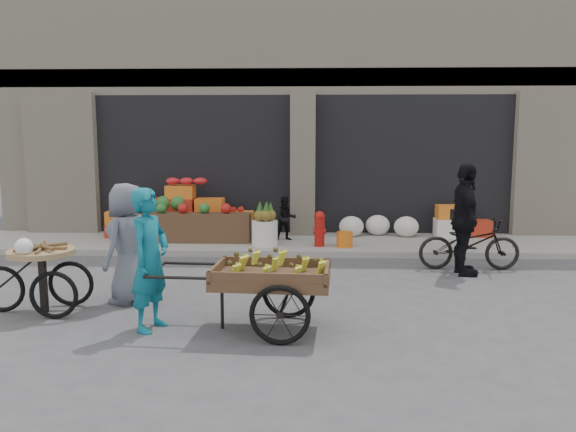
{
  "coord_description": "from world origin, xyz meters",
  "views": [
    {
      "loc": [
        0.1,
        -7.5,
        2.26
      ],
      "look_at": [
        -0.19,
        0.86,
        1.1
      ],
      "focal_mm": 35.0,
      "sensor_mm": 36.0,
      "label": 1
    }
  ],
  "objects_px": {
    "orange_bucket": "(345,239)",
    "tricycle_cart": "(42,270)",
    "banana_cart": "(267,272)",
    "cyclist": "(465,220)",
    "seated_person": "(286,218)",
    "bicycle": "(469,244)",
    "vendor_grey": "(127,243)",
    "fire_hydrant": "(320,227)",
    "vendor_woman": "(150,259)",
    "pineapple_bin": "(265,233)"
  },
  "relations": [
    {
      "from": "orange_bucket",
      "to": "tricycle_cart",
      "type": "height_order",
      "value": "tricycle_cart"
    },
    {
      "from": "banana_cart",
      "to": "cyclist",
      "type": "xyz_separation_m",
      "value": [
        3.07,
        2.83,
        0.23
      ]
    },
    {
      "from": "orange_bucket",
      "to": "seated_person",
      "type": "xyz_separation_m",
      "value": [
        -1.2,
        0.7,
        0.31
      ]
    },
    {
      "from": "bicycle",
      "to": "vendor_grey",
      "type": "bearing_deg",
      "value": 113.08
    },
    {
      "from": "banana_cart",
      "to": "bicycle",
      "type": "distance_m",
      "value": 4.6
    },
    {
      "from": "seated_person",
      "to": "bicycle",
      "type": "xyz_separation_m",
      "value": [
        3.26,
        -2.06,
        -0.13
      ]
    },
    {
      "from": "fire_hydrant",
      "to": "orange_bucket",
      "type": "height_order",
      "value": "fire_hydrant"
    },
    {
      "from": "bicycle",
      "to": "tricycle_cart",
      "type": "bearing_deg",
      "value": 113.89
    },
    {
      "from": "vendor_woman",
      "to": "vendor_grey",
      "type": "height_order",
      "value": "vendor_woman"
    },
    {
      "from": "fire_hydrant",
      "to": "vendor_grey",
      "type": "height_order",
      "value": "vendor_grey"
    },
    {
      "from": "orange_bucket",
      "to": "pineapple_bin",
      "type": "bearing_deg",
      "value": 176.42
    },
    {
      "from": "vendor_woman",
      "to": "vendor_grey",
      "type": "xyz_separation_m",
      "value": [
        -0.62,
        1.1,
        -0.02
      ]
    },
    {
      "from": "fire_hydrant",
      "to": "cyclist",
      "type": "bearing_deg",
      "value": -37.49
    },
    {
      "from": "banana_cart",
      "to": "cyclist",
      "type": "height_order",
      "value": "cyclist"
    },
    {
      "from": "seated_person",
      "to": "banana_cart",
      "type": "distance_m",
      "value": 5.29
    },
    {
      "from": "vendor_grey",
      "to": "fire_hydrant",
      "type": "bearing_deg",
      "value": 158.7
    },
    {
      "from": "pineapple_bin",
      "to": "cyclist",
      "type": "relative_size",
      "value": 0.28
    },
    {
      "from": "banana_cart",
      "to": "bicycle",
      "type": "height_order",
      "value": "banana_cart"
    },
    {
      "from": "orange_bucket",
      "to": "banana_cart",
      "type": "relative_size",
      "value": 0.14
    },
    {
      "from": "pineapple_bin",
      "to": "fire_hydrant",
      "type": "xyz_separation_m",
      "value": [
        1.1,
        -0.05,
        0.13
      ]
    },
    {
      "from": "vendor_grey",
      "to": "orange_bucket",
      "type": "bearing_deg",
      "value": 153.54
    },
    {
      "from": "tricycle_cart",
      "to": "bicycle",
      "type": "bearing_deg",
      "value": 21.05
    },
    {
      "from": "seated_person",
      "to": "bicycle",
      "type": "distance_m",
      "value": 3.85
    },
    {
      "from": "tricycle_cart",
      "to": "bicycle",
      "type": "relative_size",
      "value": 0.83
    },
    {
      "from": "fire_hydrant",
      "to": "bicycle",
      "type": "relative_size",
      "value": 0.41
    },
    {
      "from": "tricycle_cart",
      "to": "vendor_grey",
      "type": "distance_m",
      "value": 1.13
    },
    {
      "from": "orange_bucket",
      "to": "cyclist",
      "type": "xyz_separation_m",
      "value": [
        1.86,
        -1.76,
        0.66
      ]
    },
    {
      "from": "tricycle_cart",
      "to": "seated_person",
      "type": "bearing_deg",
      "value": 55.64
    },
    {
      "from": "vendor_woman",
      "to": "vendor_grey",
      "type": "bearing_deg",
      "value": 46.67
    },
    {
      "from": "vendor_grey",
      "to": "cyclist",
      "type": "relative_size",
      "value": 0.89
    },
    {
      "from": "orange_bucket",
      "to": "banana_cart",
      "type": "distance_m",
      "value": 4.77
    },
    {
      "from": "seated_person",
      "to": "tricycle_cart",
      "type": "distance_m",
      "value": 5.57
    },
    {
      "from": "orange_bucket",
      "to": "tricycle_cart",
      "type": "xyz_separation_m",
      "value": [
        -4.2,
        -4.0,
        0.3
      ]
    },
    {
      "from": "bicycle",
      "to": "vendor_woman",
      "type": "bearing_deg",
      "value": 125.86
    },
    {
      "from": "fire_hydrant",
      "to": "bicycle",
      "type": "xyz_separation_m",
      "value": [
        2.56,
        -1.41,
        -0.05
      ]
    },
    {
      "from": "vendor_grey",
      "to": "bicycle",
      "type": "bearing_deg",
      "value": 128.25
    },
    {
      "from": "seated_person",
      "to": "cyclist",
      "type": "relative_size",
      "value": 0.5
    },
    {
      "from": "vendor_woman",
      "to": "vendor_grey",
      "type": "distance_m",
      "value": 1.27
    },
    {
      "from": "banana_cart",
      "to": "vendor_grey",
      "type": "height_order",
      "value": "vendor_grey"
    },
    {
      "from": "seated_person",
      "to": "vendor_grey",
      "type": "height_order",
      "value": "vendor_grey"
    },
    {
      "from": "banana_cart",
      "to": "vendor_woman",
      "type": "relative_size",
      "value": 1.4
    },
    {
      "from": "fire_hydrant",
      "to": "seated_person",
      "type": "xyz_separation_m",
      "value": [
        -0.7,
        0.65,
        0.08
      ]
    },
    {
      "from": "fire_hydrant",
      "to": "pineapple_bin",
      "type": "bearing_deg",
      "value": 177.4
    },
    {
      "from": "fire_hydrant",
      "to": "banana_cart",
      "type": "relative_size",
      "value": 0.3
    },
    {
      "from": "vendor_grey",
      "to": "vendor_woman",
      "type": "bearing_deg",
      "value": 45.64
    },
    {
      "from": "banana_cart",
      "to": "vendor_woman",
      "type": "bearing_deg",
      "value": -175.84
    },
    {
      "from": "vendor_woman",
      "to": "tricycle_cart",
      "type": "bearing_deg",
      "value": 86.53
    },
    {
      "from": "tricycle_cart",
      "to": "vendor_grey",
      "type": "bearing_deg",
      "value": 25.24
    },
    {
      "from": "fire_hydrant",
      "to": "tricycle_cart",
      "type": "bearing_deg",
      "value": -132.41
    },
    {
      "from": "banana_cart",
      "to": "tricycle_cart",
      "type": "xyz_separation_m",
      "value": [
        -2.98,
        0.59,
        -0.14
      ]
    }
  ]
}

